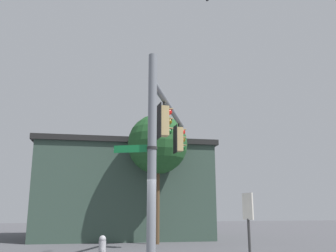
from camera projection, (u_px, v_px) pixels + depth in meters
name	position (u px, v px, depth m)	size (l,w,h in m)	color
signal_pole	(152.00, 156.00, 10.63)	(0.26, 0.26, 6.35)	slate
mast_arm	(170.00, 108.00, 14.04)	(0.22, 0.22, 6.06)	slate
traffic_light_nearest_pole	(164.00, 121.00, 12.67)	(0.54, 0.49, 1.31)	black
traffic_light_mid_inner	(179.00, 139.00, 15.95)	(0.54, 0.49, 1.31)	black
street_name_sign	(141.00, 148.00, 10.74)	(0.68, 1.21, 0.22)	#147238
storefront_building	(123.00, 191.00, 22.62)	(8.89, 10.72, 5.51)	#33473D
tree_by_storefront	(158.00, 144.00, 18.94)	(3.10, 3.10, 6.53)	#4C3823
fire_hydrant	(102.00, 248.00, 11.95)	(0.35, 0.24, 0.82)	#99999E
historical_marker	(248.00, 219.00, 10.50)	(0.60, 0.08, 2.13)	#333333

